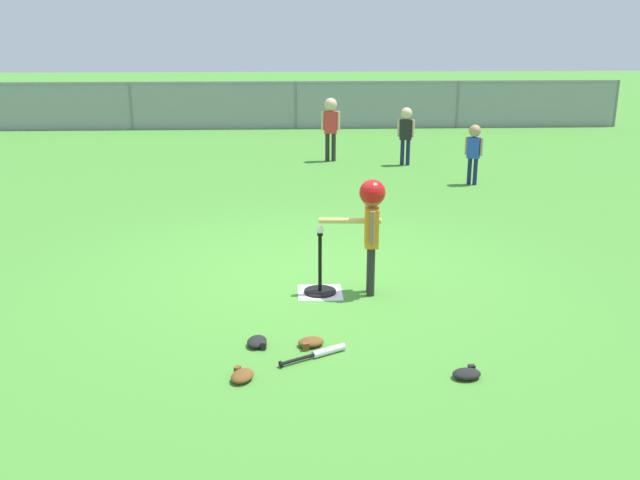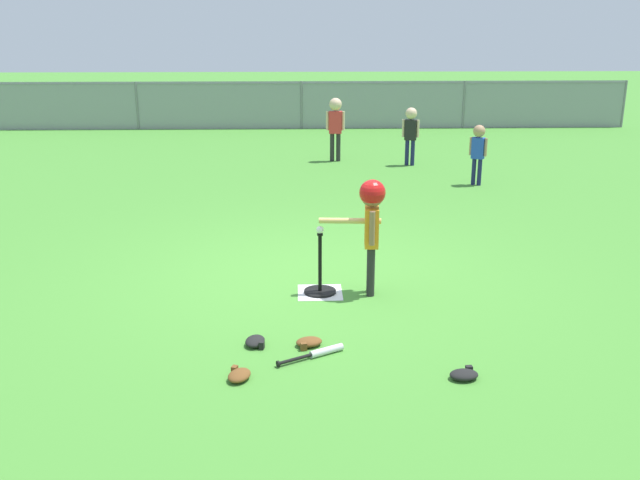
% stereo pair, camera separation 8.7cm
% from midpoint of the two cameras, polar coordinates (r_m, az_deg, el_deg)
% --- Properties ---
extents(ground_plane, '(60.00, 60.00, 0.00)m').
position_cam_midpoint_polar(ground_plane, '(7.60, -1.34, -2.83)').
color(ground_plane, '#478C33').
extents(home_plate, '(0.44, 0.44, 0.01)m').
position_cam_midpoint_polar(home_plate, '(7.12, -0.35, -4.20)').
color(home_plate, white).
rests_on(home_plate, ground_plane).
extents(batting_tee, '(0.32, 0.32, 0.62)m').
position_cam_midpoint_polar(batting_tee, '(7.09, -0.35, -3.52)').
color(batting_tee, black).
rests_on(batting_tee, ground_plane).
extents(baseball_on_tee, '(0.07, 0.07, 0.07)m').
position_cam_midpoint_polar(baseball_on_tee, '(6.91, -0.36, 0.82)').
color(baseball_on_tee, white).
rests_on(baseball_on_tee, batting_tee).
extents(batter_child, '(0.64, 0.33, 1.15)m').
position_cam_midpoint_polar(batter_child, '(6.86, 3.74, 2.13)').
color(batter_child, '#262626').
rests_on(batter_child, ground_plane).
extents(fielder_deep_right, '(0.35, 0.24, 1.19)m').
position_cam_midpoint_polar(fielder_deep_right, '(13.60, 0.67, 9.50)').
color(fielder_deep_right, '#262626').
rests_on(fielder_deep_right, ground_plane).
extents(fielder_near_left, '(0.26, 0.20, 0.98)m').
position_cam_midpoint_polar(fielder_near_left, '(11.88, 11.98, 7.33)').
color(fielder_near_left, '#191E4C').
rests_on(fielder_near_left, ground_plane).
extents(fielder_deep_left, '(0.30, 0.21, 1.06)m').
position_cam_midpoint_polar(fielder_deep_left, '(13.31, 6.69, 8.85)').
color(fielder_deep_left, '#191E4C').
rests_on(fielder_deep_left, ground_plane).
extents(spare_bat_silver, '(0.55, 0.35, 0.06)m').
position_cam_midpoint_polar(spare_bat_silver, '(5.84, -0.26, -8.97)').
color(spare_bat_silver, silver).
rests_on(spare_bat_silver, ground_plane).
extents(glove_by_plate, '(0.20, 0.25, 0.07)m').
position_cam_midpoint_polar(glove_by_plate, '(6.03, -5.45, -8.09)').
color(glove_by_plate, black).
rests_on(glove_by_plate, ground_plane).
extents(glove_near_bats, '(0.23, 0.26, 0.07)m').
position_cam_midpoint_polar(glove_near_bats, '(5.52, -6.69, -10.70)').
color(glove_near_bats, brown).
rests_on(glove_near_bats, ground_plane).
extents(glove_tossed_aside, '(0.25, 0.22, 0.07)m').
position_cam_midpoint_polar(glove_tossed_aside, '(6.00, -1.17, -8.16)').
color(glove_tossed_aside, brown).
rests_on(glove_tossed_aside, ground_plane).
extents(glove_outfield_drop, '(0.24, 0.20, 0.07)m').
position_cam_midpoint_polar(glove_outfield_drop, '(5.61, 11.20, -10.42)').
color(glove_outfield_drop, black).
rests_on(glove_outfield_drop, ground_plane).
extents(outfield_fence, '(16.06, 0.06, 1.15)m').
position_cam_midpoint_polar(outfield_fence, '(17.77, -2.10, 10.84)').
color(outfield_fence, slate).
rests_on(outfield_fence, ground_plane).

